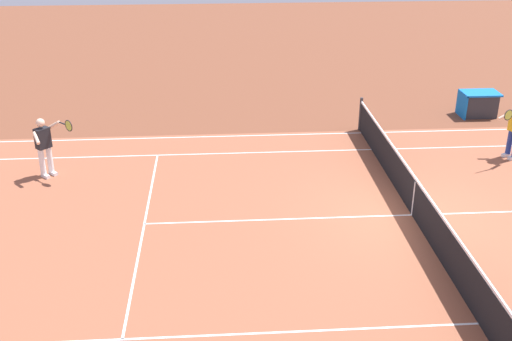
# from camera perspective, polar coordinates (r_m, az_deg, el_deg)

# --- Properties ---
(ground_plane) EXTENTS (60.00, 60.00, 0.00)m
(ground_plane) POSITION_cam_1_polar(r_m,az_deg,el_deg) (15.55, 14.04, -3.96)
(ground_plane) COLOR brown
(court_slab) EXTENTS (24.20, 11.40, 0.00)m
(court_slab) POSITION_cam_1_polar(r_m,az_deg,el_deg) (15.55, 14.04, -3.96)
(court_slab) COLOR #935138
(court_slab) RESTS_ON ground_plane
(court_line_markings) EXTENTS (23.85, 11.05, 0.01)m
(court_line_markings) POSITION_cam_1_polar(r_m,az_deg,el_deg) (15.55, 14.04, -3.95)
(court_line_markings) COLOR white
(court_line_markings) RESTS_ON ground_plane
(tennis_net) EXTENTS (0.10, 11.70, 1.08)m
(tennis_net) POSITION_cam_1_polar(r_m,az_deg,el_deg) (15.33, 14.22, -2.34)
(tennis_net) COLOR #2D2D33
(tennis_net) RESTS_ON ground_plane
(tennis_player_near) EXTENTS (1.14, 0.75, 1.70)m
(tennis_player_near) POSITION_cam_1_polar(r_m,az_deg,el_deg) (17.65, -18.72, 2.28)
(tennis_player_near) COLOR white
(tennis_player_near) RESTS_ON ground_plane
(equipment_cart_tarped) EXTENTS (1.25, 0.84, 0.85)m
(equipment_cart_tarped) POSITION_cam_1_polar(r_m,az_deg,el_deg) (22.78, 19.58, 5.76)
(equipment_cart_tarped) COLOR #2D2D33
(equipment_cart_tarped) RESTS_ON ground_plane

